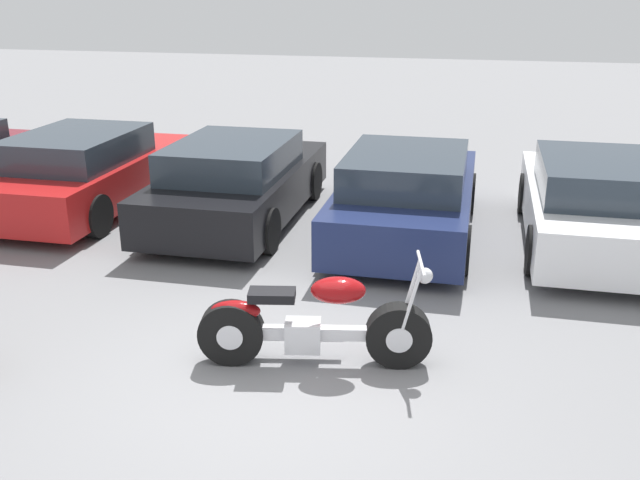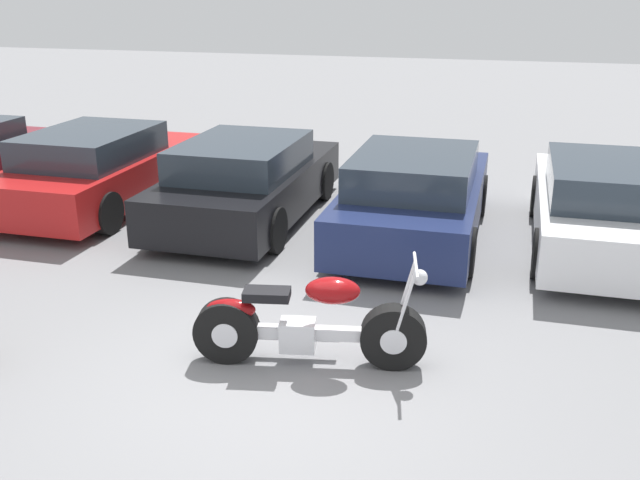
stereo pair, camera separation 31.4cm
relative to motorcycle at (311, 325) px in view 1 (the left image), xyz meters
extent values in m
plane|color=slate|center=(-0.27, -0.46, -0.41)|extent=(60.00, 60.00, 0.00)
cylinder|color=black|center=(0.82, 0.15, -0.09)|extent=(0.66, 0.31, 0.63)
cylinder|color=silver|center=(0.82, 0.15, -0.09)|extent=(0.29, 0.26, 0.25)
cylinder|color=black|center=(-0.76, -0.15, -0.09)|extent=(0.66, 0.31, 0.63)
cylinder|color=silver|center=(-0.76, -0.15, -0.09)|extent=(0.29, 0.26, 0.25)
cube|color=silver|center=(0.03, 0.00, -0.08)|extent=(1.22, 0.34, 0.12)
cube|color=silver|center=(-0.08, -0.02, -0.11)|extent=(0.38, 0.30, 0.30)
ellipsoid|color=maroon|center=(0.25, 0.04, 0.37)|extent=(0.57, 0.39, 0.25)
cube|color=black|center=(-0.36, -0.07, 0.31)|extent=(0.48, 0.32, 0.09)
ellipsoid|color=maroon|center=(-0.71, -0.14, 0.14)|extent=(0.51, 0.29, 0.20)
cylinder|color=silver|center=(0.92, 0.08, 0.28)|extent=(0.22, 0.08, 0.75)
cylinder|color=silver|center=(0.89, 0.26, 0.28)|extent=(0.22, 0.08, 0.75)
cylinder|color=silver|center=(0.99, 0.19, 0.65)|extent=(0.15, 0.61, 0.03)
sphere|color=silver|center=(1.03, 0.19, 0.53)|extent=(0.15, 0.15, 0.15)
cylinder|color=silver|center=(-0.33, 0.08, -0.20)|extent=(1.22, 0.31, 0.08)
cylinder|color=black|center=(-6.46, 5.22, -0.09)|extent=(0.20, 0.64, 0.64)
cube|color=red|center=(-4.72, 4.16, 0.09)|extent=(1.82, 4.22, 0.65)
cube|color=#28333D|center=(-4.72, 3.91, 0.65)|extent=(1.60, 2.20, 0.46)
cylinder|color=black|center=(-5.57, 5.47, -0.09)|extent=(0.20, 0.64, 0.64)
cylinder|color=black|center=(-3.87, 5.47, -0.09)|extent=(0.20, 0.64, 0.64)
cylinder|color=black|center=(-3.87, 2.85, -0.09)|extent=(0.20, 0.64, 0.64)
cube|color=black|center=(-2.12, 4.09, 0.09)|extent=(1.82, 4.22, 0.65)
cube|color=#28333D|center=(-2.12, 3.83, 0.65)|extent=(1.60, 2.20, 0.46)
cylinder|color=black|center=(-2.97, 5.40, -0.09)|extent=(0.20, 0.64, 0.64)
cylinder|color=black|center=(-1.28, 5.40, -0.09)|extent=(0.20, 0.64, 0.64)
cylinder|color=black|center=(-2.97, 2.78, -0.09)|extent=(0.20, 0.64, 0.64)
cylinder|color=black|center=(-1.28, 2.78, -0.09)|extent=(0.20, 0.64, 0.64)
cube|color=#19234C|center=(0.47, 3.94, 0.09)|extent=(1.82, 4.22, 0.65)
cube|color=#28333D|center=(0.47, 3.69, 0.65)|extent=(1.60, 2.20, 0.46)
cylinder|color=black|center=(-0.38, 5.25, -0.09)|extent=(0.20, 0.64, 0.64)
cylinder|color=black|center=(1.32, 5.25, -0.09)|extent=(0.20, 0.64, 0.64)
cylinder|color=black|center=(-0.38, 2.63, -0.09)|extent=(0.20, 0.64, 0.64)
cylinder|color=black|center=(1.32, 2.63, -0.09)|extent=(0.20, 0.64, 0.64)
cube|color=white|center=(3.06, 4.12, 0.09)|extent=(1.82, 4.22, 0.65)
cube|color=#28333D|center=(3.06, 3.87, 0.65)|extent=(1.60, 2.20, 0.46)
cylinder|color=black|center=(2.21, 5.43, -0.09)|extent=(0.20, 0.64, 0.64)
cylinder|color=black|center=(3.91, 5.43, -0.09)|extent=(0.20, 0.64, 0.64)
cylinder|color=black|center=(2.21, 2.81, -0.09)|extent=(0.20, 0.64, 0.64)
camera|label=1|loc=(1.44, -5.94, 3.09)|focal=40.00mm
camera|label=2|loc=(1.74, -5.86, 3.09)|focal=40.00mm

